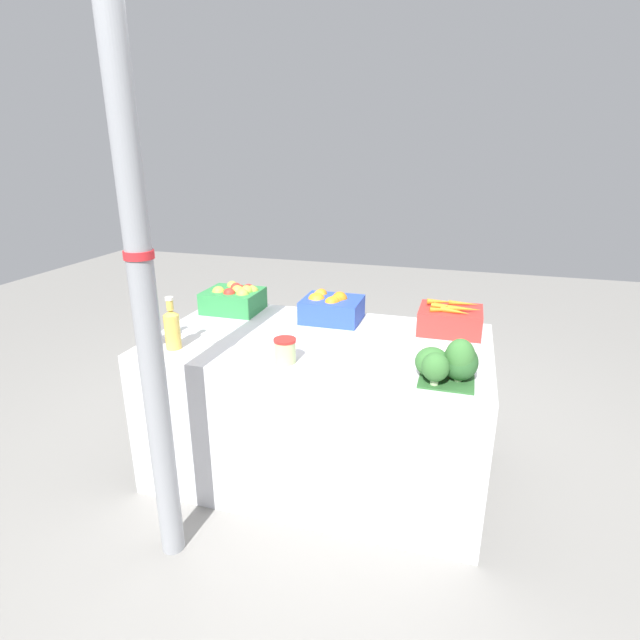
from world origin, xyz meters
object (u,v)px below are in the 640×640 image
orange_crate (330,307)px  pickle_jar (285,350)px  support_pole (143,286)px  apple_crate (235,298)px  juice_bottle_golden (172,328)px  juice_bottle_amber (150,324)px  broccoli_pile (449,362)px  carrot_crate (450,319)px

orange_crate → pickle_jar: bearing=-93.7°
support_pole → apple_crate: 1.10m
orange_crate → support_pole: bearing=-112.2°
juice_bottle_golden → orange_crate: bearing=45.3°
juice_bottle_amber → apple_crate: bearing=76.3°
juice_bottle_golden → pickle_jar: bearing=-0.2°
apple_crate → juice_bottle_amber: bearing=-103.7°
apple_crate → juice_bottle_golden: size_ratio=1.24×
broccoli_pile → pickle_jar: (-0.70, -0.01, -0.03)m
apple_crate → broccoli_pile: bearing=-26.2°
support_pole → orange_crate: 1.17m
carrot_crate → broccoli_pile: broccoli_pile is taller
orange_crate → broccoli_pile: 0.89m
juice_bottle_amber → juice_bottle_golden: juice_bottle_amber is taller
support_pole → orange_crate: bearing=67.8°
juice_bottle_amber → orange_crate: bearing=40.1°
carrot_crate → juice_bottle_amber: size_ratio=1.18×
carrot_crate → broccoli_pile: bearing=-88.0°
apple_crate → broccoli_pile: 1.37m
carrot_crate → apple_crate: bearing=179.8°
apple_crate → juice_bottle_amber: (-0.15, -0.61, 0.03)m
juice_bottle_amber → pickle_jar: size_ratio=2.41×
support_pole → juice_bottle_golden: 0.56m
juice_bottle_golden → pickle_jar: (0.56, -0.00, -0.05)m
orange_crate → pickle_jar: orange_crate is taller
juice_bottle_amber → broccoli_pile: bearing=0.2°
support_pole → pickle_jar: bearing=47.9°
juice_bottle_golden → pickle_jar: size_ratio=2.29×
support_pole → broccoli_pile: 1.21m
apple_crate → carrot_crate: bearing=-0.2°
support_pole → juice_bottle_amber: support_pole is taller
support_pole → apple_crate: support_pole is taller
orange_crate → broccoli_pile: size_ratio=1.25×
broccoli_pile → orange_crate: bearing=137.6°
support_pole → broccoli_pile: support_pole is taller
juice_bottle_amber → pickle_jar: bearing=-0.1°
apple_crate → orange_crate: bearing=-0.2°
broccoli_pile → juice_bottle_amber: juice_bottle_amber is taller
juice_bottle_amber → pickle_jar: (0.68, -0.00, -0.06)m
orange_crate → carrot_crate: 0.64m
apple_crate → juice_bottle_golden: juice_bottle_golden is taller
apple_crate → pickle_jar: size_ratio=2.84×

